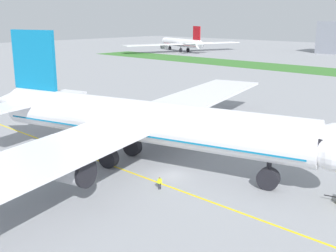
{
  "coord_description": "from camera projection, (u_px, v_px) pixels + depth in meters",
  "views": [
    {
      "loc": [
        35.88,
        -38.83,
        20.56
      ],
      "look_at": [
        -7.61,
        7.47,
        4.04
      ],
      "focal_mm": 45.05,
      "sensor_mm": 36.0,
      "label": 1
    }
  ],
  "objects": [
    {
      "name": "ground_plane",
      "position": [
        171.0,
        175.0,
        56.34
      ],
      "size": [
        600.0,
        600.0,
        0.0
      ],
      "primitive_type": "plane",
      "color": "gray",
      "rests_on": "ground"
    },
    {
      "name": "apron_taxi_line",
      "position": [
        155.0,
        181.0,
        54.2
      ],
      "size": [
        280.0,
        0.36,
        0.01
      ],
      "primitive_type": "cube",
      "color": "yellow",
      "rests_on": "ground"
    },
    {
      "name": "airliner_foreground",
      "position": [
        138.0,
        122.0,
        58.93
      ],
      "size": [
        56.26,
        90.62,
        18.61
      ],
      "color": "white",
      "rests_on": "ground"
    },
    {
      "name": "ground_crew_marshaller_front",
      "position": [
        160.0,
        182.0,
        51.49
      ],
      "size": [
        0.42,
        0.51,
        1.62
      ],
      "color": "black",
      "rests_on": "ground"
    },
    {
      "name": "parked_airliner_far_left",
      "position": [
        182.0,
        43.0,
        253.55
      ],
      "size": [
        46.62,
        75.67,
        15.37
      ],
      "color": "white",
      "rests_on": "ground"
    }
  ]
}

